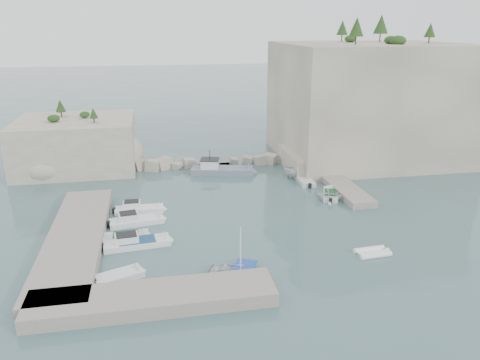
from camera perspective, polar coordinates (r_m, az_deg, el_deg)
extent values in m
plane|color=#47686A|center=(48.12, 1.35, -5.63)|extent=(400.00, 400.00, 0.00)
cube|color=beige|center=(74.25, 15.35, 9.22)|extent=(26.00, 22.00, 17.00)
cube|color=beige|center=(67.43, 8.98, 2.43)|extent=(8.00, 10.00, 2.50)
cube|color=beige|center=(70.61, -19.24, 4.24)|extent=(16.00, 14.00, 7.00)
cube|color=#9E9689|center=(46.69, -19.38, -6.79)|extent=(5.00, 24.00, 1.10)
cube|color=#9E9689|center=(35.93, -10.50, -14.01)|extent=(18.00, 4.00, 1.10)
cube|color=#9E9689|center=(60.76, 11.88, -0.39)|extent=(3.00, 16.00, 0.80)
cube|color=beige|center=(68.13, -3.36, 2.32)|extent=(28.00, 3.00, 1.40)
imported|color=white|center=(38.87, 0.06, -11.90)|extent=(6.30, 5.63, 1.07)
imported|color=silver|center=(55.72, 10.73, -2.50)|extent=(4.07, 3.83, 1.71)
imported|color=silver|center=(63.52, 7.51, 0.31)|extent=(5.03, 2.09, 1.91)
cylinder|color=white|center=(37.60, 0.06, -8.44)|extent=(0.10, 0.10, 4.20)
cone|color=#1E4219|center=(66.75, 14.04, 17.66)|extent=(1.96, 1.96, 2.45)
cone|color=#1E4219|center=(78.32, 16.83, 17.73)|extent=(2.24, 2.24, 2.80)
cone|color=#1E4219|center=(74.19, 22.18, 16.57)|extent=(1.57, 1.57, 1.96)
cone|color=#1E4219|center=(78.96, 12.38, 17.69)|extent=(1.79, 1.79, 2.24)
cone|color=#1E4219|center=(71.89, -21.06, 8.46)|extent=(1.40, 1.40, 1.75)
cone|color=#1E4219|center=(66.33, -17.44, 7.81)|extent=(1.12, 1.12, 1.40)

